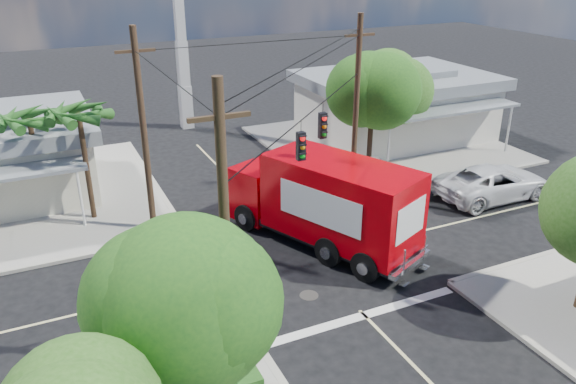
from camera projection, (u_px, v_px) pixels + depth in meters
ground at (308, 258)px, 23.12m from camera, size 120.00×120.00×0.00m
sidewalk_ne at (382, 144)px, 36.34m from camera, size 14.12×14.12×0.14m
sidewalk_nw at (15, 203)px, 27.91m from camera, size 14.12×14.12×0.14m
road_markings at (326, 276)px, 21.89m from camera, size 32.00×32.00×0.01m
building_ne at (396, 103)px, 36.96m from camera, size 11.80×10.20×4.50m
radio_tower at (182, 47)px, 37.66m from camera, size 0.80×0.80×17.00m
tree_sw_front at (184, 314)px, 12.41m from camera, size 3.88×3.78×6.03m
tree_ne_front at (373, 92)px, 29.61m from camera, size 4.21×4.14×6.66m
tree_ne_back at (390, 89)px, 32.68m from camera, size 3.77×3.66×5.82m
palm_nw_front at (79, 116)px, 24.42m from camera, size 3.01×3.08×5.59m
palm_nw_back at (29, 121)px, 25.04m from camera, size 3.01×3.08×5.19m
utility_poles at (256, 145)px, 21.96m from camera, size 12.00×10.68×9.00m
vending_boxes at (364, 169)px, 30.51m from camera, size 1.90×0.50×1.10m
delivery_truck at (324, 202)px, 23.53m from camera, size 6.01×9.28×3.89m
parked_car at (493, 182)px, 28.41m from camera, size 6.16×2.89×1.70m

